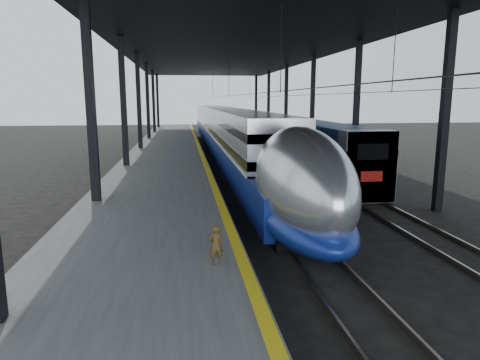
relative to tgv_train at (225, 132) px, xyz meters
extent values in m
plane|color=black|center=(-2.00, -29.08, -2.04)|extent=(160.00, 160.00, 0.00)
cube|color=#4C4C4F|center=(-5.50, -9.08, -1.54)|extent=(6.00, 80.00, 1.00)
cube|color=yellow|center=(-2.70, -9.08, -1.04)|extent=(0.30, 80.00, 0.01)
cube|color=slate|center=(-0.72, -9.08, -1.96)|extent=(0.08, 80.00, 0.16)
cube|color=slate|center=(0.72, -9.08, -1.96)|extent=(0.08, 80.00, 0.16)
cube|color=slate|center=(4.28, -9.08, -1.96)|extent=(0.08, 80.00, 0.16)
cube|color=slate|center=(5.72, -9.08, -1.96)|extent=(0.08, 80.00, 0.16)
cube|color=black|center=(-7.80, -24.08, 2.46)|extent=(0.35, 0.35, 9.00)
cube|color=black|center=(7.60, -24.08, 2.46)|extent=(0.35, 0.35, 9.00)
cube|color=black|center=(-7.80, -14.08, 2.46)|extent=(0.35, 0.35, 9.00)
cube|color=black|center=(7.60, -14.08, 2.46)|extent=(0.35, 0.35, 9.00)
cube|color=black|center=(-7.80, -4.08, 2.46)|extent=(0.35, 0.35, 9.00)
cube|color=black|center=(7.60, -4.08, 2.46)|extent=(0.35, 0.35, 9.00)
cube|color=black|center=(-7.80, 5.92, 2.46)|extent=(0.35, 0.35, 9.00)
cube|color=black|center=(7.60, 5.92, 2.46)|extent=(0.35, 0.35, 9.00)
cube|color=black|center=(-7.80, 15.92, 2.46)|extent=(0.35, 0.35, 9.00)
cube|color=black|center=(7.60, 15.92, 2.46)|extent=(0.35, 0.35, 9.00)
cube|color=black|center=(-7.80, 25.92, 2.46)|extent=(0.35, 0.35, 9.00)
cube|color=black|center=(7.60, 25.92, 2.46)|extent=(0.35, 0.35, 9.00)
cube|color=black|center=(-0.10, -9.08, 7.21)|extent=(18.00, 75.00, 0.45)
cylinder|color=slate|center=(0.00, -9.08, 3.46)|extent=(0.03, 74.00, 0.03)
cylinder|color=slate|center=(5.00, -9.08, 3.46)|extent=(0.03, 74.00, 0.03)
cube|color=silver|center=(0.00, 4.02, 0.29)|extent=(2.95, 57.00, 4.06)
cube|color=navy|center=(0.00, 2.52, -0.98)|extent=(3.03, 62.00, 1.57)
cube|color=silver|center=(0.00, 4.02, -0.16)|extent=(3.05, 57.00, 0.10)
cube|color=black|center=(0.00, 4.02, 1.46)|extent=(2.99, 57.00, 0.43)
cube|color=black|center=(0.00, 4.02, 0.29)|extent=(2.99, 57.00, 0.43)
ellipsoid|color=silver|center=(0.00, -27.48, 0.14)|extent=(2.95, 8.40, 4.06)
ellipsoid|color=navy|center=(0.00, -27.48, -1.03)|extent=(3.03, 8.40, 1.73)
ellipsoid|color=black|center=(0.00, -30.08, 0.95)|extent=(1.52, 2.20, 0.91)
cube|color=black|center=(0.00, -27.48, -1.84)|extent=(2.23, 2.60, 0.40)
cube|color=black|center=(0.00, -5.48, -1.84)|extent=(2.23, 2.60, 0.40)
cube|color=navy|center=(5.00, -13.54, -0.18)|extent=(2.61, 18.00, 3.55)
cube|color=gray|center=(5.00, -21.94, -0.18)|extent=(2.66, 1.20, 3.59)
cube|color=black|center=(5.00, -22.56, 0.62)|extent=(1.59, 0.06, 0.79)
cube|color=#AE140D|center=(5.00, -22.56, -0.60)|extent=(1.12, 0.06, 0.51)
cube|color=gray|center=(5.00, 5.46, -0.18)|extent=(2.61, 18.00, 3.55)
cube|color=gray|center=(5.00, 24.46, -0.18)|extent=(2.61, 18.00, 3.55)
cube|color=black|center=(5.00, -19.54, -1.86)|extent=(2.05, 2.40, 0.36)
cube|color=black|center=(5.00, 2.46, -1.86)|extent=(2.05, 2.40, 0.36)
imported|color=#483518|center=(-3.40, -31.85, -0.52)|extent=(0.39, 0.27, 1.03)
camera|label=1|loc=(-4.18, -42.17, 3.08)|focal=32.00mm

